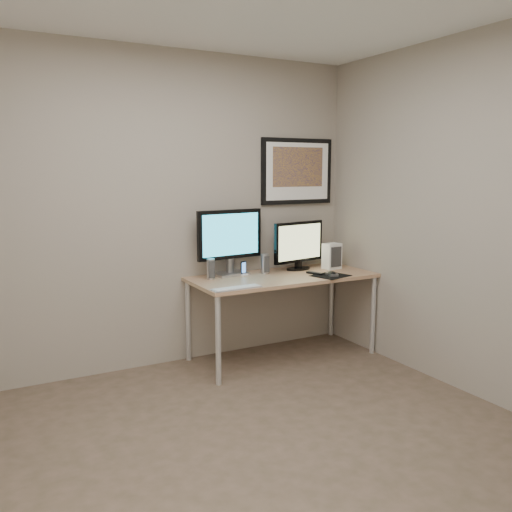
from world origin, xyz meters
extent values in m
plane|color=#493F2D|center=(0.00, 0.00, 0.00)|extent=(3.60, 3.60, 0.00)
plane|color=gray|center=(0.00, 1.70, 1.30)|extent=(3.60, 0.00, 3.60)
plane|color=gray|center=(1.80, 0.00, 1.30)|extent=(0.00, 3.40, 3.40)
cube|color=#9F6A4D|center=(1.00, 1.35, 0.71)|extent=(1.60, 0.70, 0.03)
cylinder|color=silver|center=(0.24, 1.04, 0.35)|extent=(0.04, 0.04, 0.70)
cylinder|color=silver|center=(0.24, 1.66, 0.35)|extent=(0.04, 0.04, 0.70)
cylinder|color=silver|center=(1.76, 1.04, 0.35)|extent=(0.04, 0.04, 0.70)
cylinder|color=silver|center=(1.76, 1.66, 0.35)|extent=(0.04, 0.04, 0.70)
cube|color=black|center=(1.35, 1.68, 1.62)|extent=(0.75, 0.03, 0.60)
cube|color=white|center=(1.35, 1.67, 1.62)|extent=(0.67, 0.00, 0.52)
cube|color=gold|center=(1.35, 1.66, 1.66)|extent=(0.54, 0.00, 0.36)
cube|color=#ADACB1|center=(0.61, 1.59, 0.74)|extent=(0.31, 0.23, 0.02)
cube|color=#ADACB1|center=(0.61, 1.59, 0.81)|extent=(0.06, 0.05, 0.12)
cube|color=black|center=(0.61, 1.59, 1.09)|extent=(0.62, 0.11, 0.42)
cube|color=teal|center=(0.61, 1.57, 1.09)|extent=(0.55, 0.06, 0.36)
cube|color=black|center=(1.27, 1.51, 0.74)|extent=(0.26, 0.17, 0.02)
cube|color=black|center=(1.27, 1.51, 0.78)|extent=(0.06, 0.05, 0.05)
cube|color=black|center=(1.27, 1.51, 0.99)|extent=(0.56, 0.13, 0.37)
cube|color=tan|center=(1.27, 1.50, 0.99)|extent=(0.50, 0.09, 0.31)
cylinder|color=#ADACB1|center=(0.39, 1.50, 0.82)|extent=(0.08, 0.08, 0.17)
cylinder|color=#ADACB1|center=(0.91, 1.51, 0.82)|extent=(0.07, 0.07, 0.17)
cube|color=black|center=(0.70, 1.51, 0.79)|extent=(0.08, 0.08, 0.13)
cube|color=#BCBBC0|center=(0.41, 1.06, 0.74)|extent=(0.40, 0.13, 0.01)
cube|color=black|center=(1.35, 1.14, 0.73)|extent=(0.34, 0.32, 0.00)
ellipsoid|color=black|center=(1.36, 1.13, 0.75)|extent=(0.09, 0.13, 0.04)
cube|color=black|center=(1.28, 1.26, 0.74)|extent=(0.09, 0.17, 0.02)
cube|color=white|center=(1.57, 1.41, 0.85)|extent=(0.16, 0.13, 0.24)
camera|label=1|loc=(-1.40, -2.58, 1.64)|focal=38.00mm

